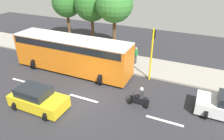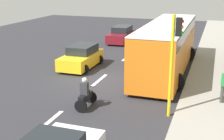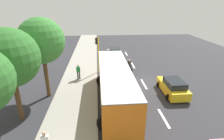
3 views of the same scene
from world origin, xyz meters
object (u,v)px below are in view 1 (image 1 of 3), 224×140
(street_tree_center, at_px, (91,4))
(traffic_light_corner, at_px, (152,47))
(street_tree_south, at_px, (67,3))
(street_tree_north, at_px, (114,4))
(pedestrian_by_tree, at_px, (52,38))
(city_bus, at_px, (72,52))
(pedestrian_near_signal, at_px, (136,55))
(motorcycle, at_px, (140,98))
(car_yellow_cab, at_px, (38,99))

(street_tree_center, bearing_deg, traffic_light_corner, -123.71)
(street_tree_south, bearing_deg, street_tree_north, -100.06)
(pedestrian_by_tree, distance_m, street_tree_center, 6.13)
(pedestrian_by_tree, xyz_separation_m, street_tree_south, (2.92, -0.42, 3.62))
(pedestrian_by_tree, bearing_deg, street_tree_south, -8.16)
(city_bus, xyz_separation_m, pedestrian_by_tree, (4.36, 5.81, -0.79))
(pedestrian_near_signal, bearing_deg, street_tree_center, 61.63)
(motorcycle, relative_size, street_tree_center, 0.22)
(city_bus, height_order, street_tree_south, street_tree_south)
(motorcycle, bearing_deg, pedestrian_near_signal, 21.17)
(traffic_light_corner, distance_m, street_tree_center, 10.77)
(pedestrian_near_signal, distance_m, street_tree_north, 5.90)
(city_bus, height_order, pedestrian_by_tree, city_bus)
(pedestrian_by_tree, relative_size, street_tree_north, 0.24)
(motorcycle, xyz_separation_m, traffic_light_corner, (3.96, 0.36, 2.29))
(pedestrian_near_signal, xyz_separation_m, pedestrian_by_tree, (0.78, 10.70, 0.00))
(street_tree_north, bearing_deg, street_tree_center, 70.76)
(car_yellow_cab, xyz_separation_m, street_tree_north, (11.73, -0.56, 4.50))
(pedestrian_near_signal, bearing_deg, pedestrian_by_tree, 85.84)
(street_tree_center, bearing_deg, pedestrian_by_tree, 126.48)
(motorcycle, xyz_separation_m, street_tree_center, (9.85, 9.19, 4.15))
(motorcycle, distance_m, pedestrian_by_tree, 14.83)
(pedestrian_near_signal, relative_size, street_tree_north, 0.24)
(pedestrian_by_tree, xyz_separation_m, street_tree_center, (2.89, -3.91, 3.73))
(car_yellow_cab, bearing_deg, street_tree_north, -2.73)
(street_tree_south, bearing_deg, motorcycle, -127.93)
(pedestrian_by_tree, distance_m, street_tree_south, 4.67)
(city_bus, xyz_separation_m, street_tree_north, (6.06, -1.51, 3.36))
(motorcycle, height_order, pedestrian_near_signal, pedestrian_near_signal)
(car_yellow_cab, distance_m, street_tree_south, 14.96)
(city_bus, xyz_separation_m, motorcycle, (-2.60, -7.29, -1.20))
(city_bus, bearing_deg, street_tree_north, -14.02)
(city_bus, height_order, street_tree_center, street_tree_center)
(pedestrian_by_tree, height_order, street_tree_center, street_tree_center)
(motorcycle, relative_size, pedestrian_near_signal, 0.91)
(street_tree_south, height_order, street_tree_center, street_tree_center)
(street_tree_north, bearing_deg, street_tree_south, 79.94)
(car_yellow_cab, xyz_separation_m, street_tree_south, (12.96, 6.34, 3.96))
(street_tree_center, bearing_deg, street_tree_south, 89.44)
(street_tree_north, bearing_deg, motorcycle, -146.29)
(street_tree_south, bearing_deg, pedestrian_near_signal, -109.80)
(car_yellow_cab, distance_m, motorcycle, 7.04)
(traffic_light_corner, distance_m, street_tree_south, 13.77)
(street_tree_north, bearing_deg, pedestrian_near_signal, -126.22)
(city_bus, xyz_separation_m, pedestrian_near_signal, (3.58, -4.90, -0.79))
(city_bus, relative_size, street_tree_south, 1.70)
(car_yellow_cab, height_order, traffic_light_corner, traffic_light_corner)
(street_tree_north, relative_size, street_tree_south, 1.11)
(street_tree_north, xyz_separation_m, street_tree_center, (1.19, 3.41, -0.41))
(pedestrian_near_signal, xyz_separation_m, street_tree_north, (2.48, 3.38, 4.15))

